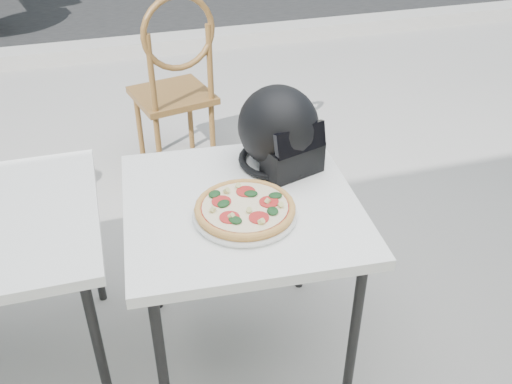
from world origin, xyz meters
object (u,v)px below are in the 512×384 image
object	(u,v)px
cafe_table_main	(241,217)
cafe_chair_main	(175,78)
plate	(245,214)
helmet	(280,132)
pizza	(245,208)

from	to	relation	value
cafe_table_main	cafe_chair_main	xyz separation A→B (m)	(0.01, 1.38, -0.07)
cafe_table_main	plate	distance (m)	0.11
helmet	cafe_chair_main	size ratio (longest dim) A/B	0.34
cafe_chair_main	cafe_table_main	bearing A→B (deg)	77.05
pizza	cafe_chair_main	world-z (taller)	cafe_chair_main
plate	helmet	xyz separation A→B (m)	(0.20, 0.27, 0.12)
cafe_table_main	pizza	size ratio (longest dim) A/B	2.15
plate	pizza	world-z (taller)	pizza
pizza	helmet	xyz separation A→B (m)	(0.20, 0.27, 0.09)
plate	pizza	xyz separation A→B (m)	(0.00, 0.00, 0.02)
cafe_table_main	helmet	xyz separation A→B (m)	(0.19, 0.19, 0.19)
plate	helmet	distance (m)	0.36
cafe_table_main	helmet	distance (m)	0.33
plate	pizza	size ratio (longest dim) A/B	1.13
cafe_table_main	pizza	distance (m)	0.13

